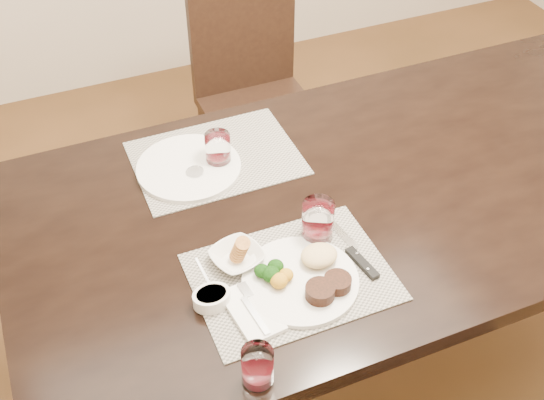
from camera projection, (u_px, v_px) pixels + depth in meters
name	position (u px, v px, depth m)	size (l,w,h in m)	color
ground_plane	(354.00, 347.00, 2.37)	(4.50, 4.50, 0.00)	#3F2B14
dining_table	(374.00, 207.00, 1.91)	(2.00, 1.00, 0.75)	black
chair_far	(253.00, 87.00, 2.66)	(0.42, 0.42, 0.90)	black
placemat_near	(292.00, 277.00, 1.61)	(0.46, 0.34, 0.00)	gray
placemat_far	(216.00, 158.00, 1.94)	(0.46, 0.34, 0.00)	gray
dinner_plate	(306.00, 277.00, 1.59)	(0.28, 0.28, 0.05)	silver
napkin_fork	(252.00, 311.00, 1.53)	(0.11, 0.17, 0.02)	white
steak_knife	(356.00, 255.00, 1.66)	(0.04, 0.26, 0.01)	silver
cracker_bowl	(237.00, 257.00, 1.64)	(0.15, 0.15, 0.05)	silver
sauce_ramekin	(212.00, 298.00, 1.54)	(0.09, 0.13, 0.07)	silver
wine_glass_near	(318.00, 223.00, 1.68)	(0.08, 0.08, 0.11)	white
far_plate	(189.00, 167.00, 1.90)	(0.29, 0.29, 0.01)	silver
wine_glass_far	(218.00, 151.00, 1.89)	(0.07, 0.07, 0.10)	white
wine_glass_side	(258.00, 367.00, 1.38)	(0.07, 0.07, 0.09)	white
salt_cellar	(195.00, 174.00, 1.88)	(0.05, 0.05, 0.02)	white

